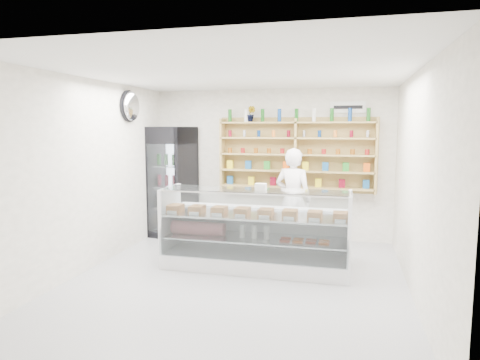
# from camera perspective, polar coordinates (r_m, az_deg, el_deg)

# --- Properties ---
(room) EXTENTS (5.00, 5.00, 5.00)m
(room) POSITION_cam_1_polar(r_m,az_deg,el_deg) (5.70, -0.37, 0.07)
(room) COLOR #AEAEB3
(room) RESTS_ON ground
(display_counter) EXTENTS (2.74, 0.82, 1.20)m
(display_counter) POSITION_cam_1_polar(r_m,az_deg,el_deg) (6.42, 2.04, -8.84)
(display_counter) COLOR white
(display_counter) RESTS_ON floor
(shop_worker) EXTENTS (0.72, 0.55, 1.75)m
(shop_worker) POSITION_cam_1_polar(r_m,az_deg,el_deg) (7.38, 7.09, -2.52)
(shop_worker) COLOR white
(shop_worker) RESTS_ON floor
(drinks_cooler) EXTENTS (0.88, 0.86, 2.11)m
(drinks_cooler) POSITION_cam_1_polar(r_m,az_deg,el_deg) (8.33, -9.05, -0.20)
(drinks_cooler) COLOR black
(drinks_cooler) RESTS_ON floor
(wall_shelving) EXTENTS (2.84, 0.28, 1.33)m
(wall_shelving) POSITION_cam_1_polar(r_m,az_deg,el_deg) (7.89, 7.46, 3.35)
(wall_shelving) COLOR tan
(wall_shelving) RESTS_ON back_wall
(potted_plant) EXTENTS (0.19, 0.17, 0.29)m
(potted_plant) POSITION_cam_1_polar(r_m,az_deg,el_deg) (8.02, 1.50, 8.80)
(potted_plant) COLOR #1E6626
(potted_plant) RESTS_ON wall_shelving
(security_mirror) EXTENTS (0.15, 0.50, 0.50)m
(security_mirror) POSITION_cam_1_polar(r_m,az_deg,el_deg) (7.60, -14.26, 9.51)
(security_mirror) COLOR silver
(security_mirror) RESTS_ON left_wall
(wall_sign) EXTENTS (0.62, 0.03, 0.20)m
(wall_sign) POSITION_cam_1_polar(r_m,az_deg,el_deg) (7.96, 14.21, 9.39)
(wall_sign) COLOR white
(wall_sign) RESTS_ON back_wall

